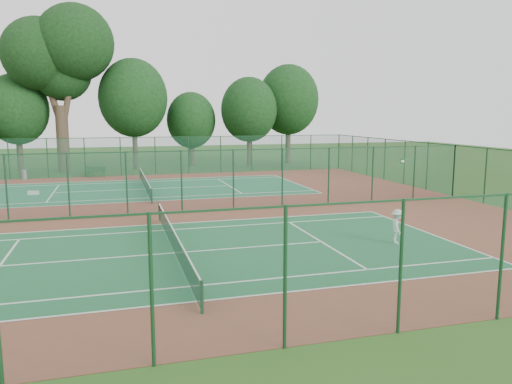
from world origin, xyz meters
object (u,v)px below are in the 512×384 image
big_tree (59,54)px  bench (96,172)px  trash_bin (24,175)px  player_near (397,226)px  kit_bag (33,193)px

big_tree → bench: bearing=-63.3°
bench → trash_bin: bearing=-178.7°
bench → big_tree: 12.57m
player_near → trash_bin: player_near is taller
bench → big_tree: (-2.98, 5.92, 10.68)m
player_near → big_tree: bearing=48.5°
player_near → bench: 30.38m
trash_bin → big_tree: size_ratio=0.05×
player_near → big_tree: 38.45m
bench → kit_bag: size_ratio=2.31×
trash_bin → kit_bag: (1.93, -9.10, -0.28)m
trash_bin → kit_bag: 9.31m
trash_bin → bench: size_ratio=0.50×
trash_bin → bench: (5.87, -0.34, 0.10)m
kit_bag → big_tree: 18.40m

